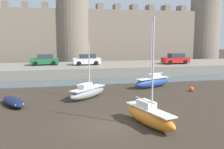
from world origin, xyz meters
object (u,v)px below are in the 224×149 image
at_px(sailboat_midflat_centre, 149,116).
at_px(rowboat_foreground_left, 13,101).
at_px(mooring_buoy_off_centre, 191,89).
at_px(sailboat_foreground_centre, 88,92).
at_px(car_quay_east, 45,60).
at_px(car_quay_centre_west, 176,59).
at_px(sailboat_near_channel_right, 152,82).
at_px(car_quay_west, 87,60).

bearing_deg(sailboat_midflat_centre, rowboat_foreground_left, 143.42).
height_order(rowboat_foreground_left, mooring_buoy_off_centre, rowboat_foreground_left).
bearing_deg(sailboat_foreground_centre, car_quay_east, 105.49).
bearing_deg(sailboat_midflat_centre, car_quay_centre_west, 61.03).
height_order(sailboat_midflat_centre, sailboat_near_channel_right, sailboat_near_channel_right).
bearing_deg(car_quay_east, sailboat_midflat_centre, -72.91).
relative_size(car_quay_centre_west, car_quay_west, 1.00).
xyz_separation_m(car_quay_centre_west, car_quay_east, (-19.77, 2.37, 0.00)).
bearing_deg(sailboat_near_channel_right, rowboat_foreground_left, -160.98).
height_order(mooring_buoy_off_centre, car_quay_centre_west, car_quay_centre_west).
bearing_deg(rowboat_foreground_left, sailboat_midflat_centre, -36.58).
bearing_deg(car_quay_west, car_quay_centre_west, -5.72).
relative_size(sailboat_foreground_centre, car_quay_centre_west, 1.24).
bearing_deg(rowboat_foreground_left, car_quay_east, 84.10).
xyz_separation_m(sailboat_near_channel_right, car_quay_centre_west, (7.63, 10.37, 1.51)).
bearing_deg(rowboat_foreground_left, mooring_buoy_off_centre, 6.72).
bearing_deg(sailboat_near_channel_right, sailboat_midflat_centre, -111.46).
height_order(rowboat_foreground_left, sailboat_foreground_centre, sailboat_foreground_centre).
bearing_deg(mooring_buoy_off_centre, sailboat_midflat_centre, -131.27).
bearing_deg(rowboat_foreground_left, sailboat_foreground_centre, 11.44).
xyz_separation_m(sailboat_near_channel_right, car_quay_west, (-5.97, 11.73, 1.51)).
height_order(sailboat_near_channel_right, car_quay_west, sailboat_near_channel_right).
xyz_separation_m(sailboat_near_channel_right, car_quay_east, (-12.15, 12.74, 1.51)).
xyz_separation_m(sailboat_midflat_centre, car_quay_centre_west, (12.24, 22.11, 1.49)).
bearing_deg(sailboat_near_channel_right, car_quay_west, 116.98).
xyz_separation_m(sailboat_midflat_centre, sailboat_near_channel_right, (4.62, 11.75, -0.02)).
relative_size(sailboat_near_channel_right, mooring_buoy_off_centre, 14.19).
height_order(sailboat_foreground_centre, car_quay_centre_west, sailboat_foreground_centre).
distance_m(sailboat_foreground_centre, sailboat_near_channel_right, 8.41).
relative_size(sailboat_midflat_centre, car_quay_centre_west, 1.66).
distance_m(sailboat_foreground_centre, mooring_buoy_off_centre, 10.91).
height_order(sailboat_midflat_centre, rowboat_foreground_left, sailboat_midflat_centre).
bearing_deg(rowboat_foreground_left, car_quay_west, 64.22).
distance_m(rowboat_foreground_left, sailboat_foreground_centre, 6.46).
distance_m(car_quay_centre_west, car_quay_west, 13.66).
xyz_separation_m(mooring_buoy_off_centre, car_quay_east, (-15.39, 15.53, 1.91)).
distance_m(sailboat_midflat_centre, mooring_buoy_off_centre, 11.93).
bearing_deg(mooring_buoy_off_centre, car_quay_west, 122.41).
xyz_separation_m(mooring_buoy_off_centre, car_quay_west, (-9.21, 14.51, 1.91)).
distance_m(sailboat_near_channel_right, car_quay_centre_west, 12.96).
bearing_deg(sailboat_foreground_centre, rowboat_foreground_left, -168.56).
height_order(sailboat_foreground_centre, car_quay_west, sailboat_foreground_centre).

